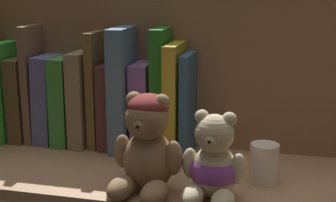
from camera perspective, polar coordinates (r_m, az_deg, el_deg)
shelf_board at (r=87.76cm, az=0.68°, el=-8.87°), size 83.00×28.09×2.00cm
shelf_back_panel at (r=96.89cm, az=2.68°, el=3.12°), size 85.40×1.20×33.66cm
book_0 at (r=108.74cm, az=-18.12°, el=1.22°), size 2.79×12.28×20.64cm
book_1 at (r=107.33cm, az=-16.48°, el=0.30°), size 3.14×10.36×17.46cm
book_2 at (r=105.20cm, az=-15.26°, el=2.00°), size 1.61×9.73×24.20cm
book_3 at (r=104.41cm, az=-13.67°, el=0.30°), size 4.15×9.83×18.26cm
book_4 at (r=102.67cm, az=-11.69°, el=0.16°), size 3.60×11.05×18.12cm
book_5 at (r=100.98cm, az=-9.76°, el=0.36°), size 3.19×11.33×19.24cm
book_6 at (r=99.38cm, az=-8.22°, el=1.39°), size 1.81×9.27×23.28cm
book_7 at (r=99.17cm, az=-6.75°, el=-0.44°), size 2.47×10.36×17.05cm
book_8 at (r=97.22cm, az=-4.97°, el=1.52°), size 3.20×13.94×24.33cm
book_9 at (r=96.89cm, az=-2.77°, el=-0.59°), size 3.84×9.87×17.47cm
book_10 at (r=95.14cm, az=-0.74°, el=1.28°), size 2.61×9.36×24.28cm
book_11 at (r=94.75cm, az=1.04°, el=0.40°), size 2.47×14.21×21.63cm
book_12 at (r=94.44cm, az=2.58°, el=-0.23°), size 1.77×12.82×19.81cm
teddy_bear_larger at (r=77.18cm, az=-2.50°, el=-5.29°), size 11.90×12.25×16.12cm
teddy_bear_smaller at (r=75.73cm, az=5.36°, el=-7.47°), size 10.28×10.81×13.98cm
pillar_candle at (r=83.54cm, az=11.19°, el=-7.15°), size 4.76×4.76×6.70cm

